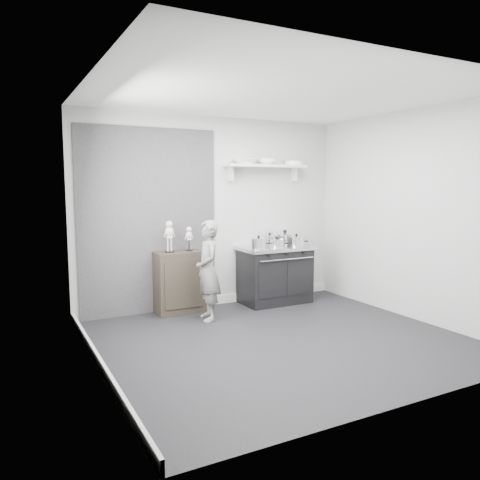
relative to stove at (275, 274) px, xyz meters
name	(u,v)px	position (x,y,z in m)	size (l,w,h in m)	color
ground	(280,340)	(-0.84, -1.48, -0.42)	(4.00, 4.00, 0.00)	black
room_shell	(268,194)	(-0.93, -1.33, 1.21)	(4.02, 3.62, 2.71)	#A8A8A6
wall_shelf	(266,167)	(-0.04, 0.20, 1.58)	(1.30, 0.26, 0.24)	silver
stove	(275,274)	(0.00, 0.00, 0.00)	(1.05, 0.66, 0.84)	black
side_cabinet	(179,282)	(-1.45, 0.13, 0.00)	(0.65, 0.38, 0.85)	black
child	(208,270)	(-1.24, -0.36, 0.22)	(0.47, 0.31, 1.30)	slate
pot_front_left	(259,243)	(-0.35, -0.12, 0.49)	(0.32, 0.23, 0.19)	white
pot_back_left	(270,240)	(-0.04, 0.10, 0.50)	(0.33, 0.24, 0.20)	white
pot_back_right	(285,239)	(0.25, 0.12, 0.50)	(0.42, 0.34, 0.22)	white
pot_front_right	(296,241)	(0.27, -0.16, 0.49)	(0.32, 0.23, 0.19)	white
pot_front_center	(277,243)	(-0.06, -0.15, 0.48)	(0.29, 0.20, 0.16)	white
skeleton_full	(169,234)	(-1.58, 0.13, 0.66)	(0.14, 0.09, 0.49)	beige
skeleton_torso	(189,237)	(-1.30, 0.13, 0.61)	(0.11, 0.07, 0.38)	beige
bowl_large	(245,161)	(-0.41, 0.19, 1.65)	(0.32, 0.32, 0.08)	white
bowl_small	(267,162)	(-0.04, 0.19, 1.66)	(0.26, 0.26, 0.08)	white
plate_stack	(293,163)	(0.44, 0.19, 1.65)	(0.27, 0.27, 0.06)	white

